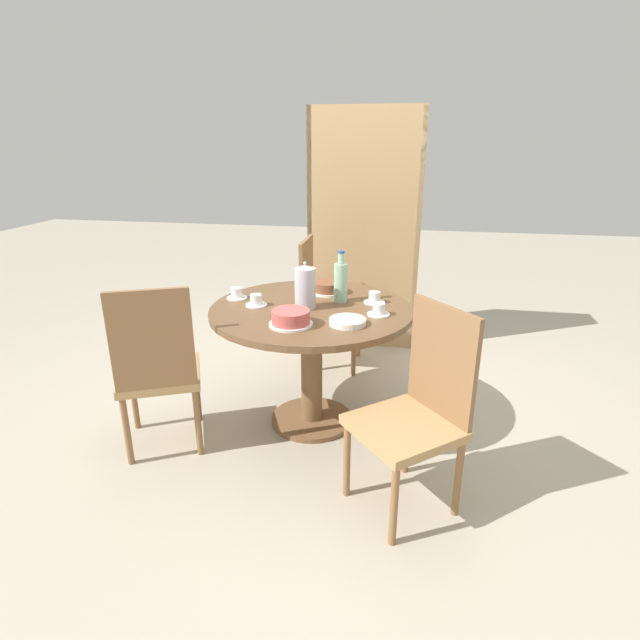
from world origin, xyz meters
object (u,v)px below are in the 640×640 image
at_px(cup_a, 256,301).
at_px(chair_a, 417,409).
at_px(bookshelf, 364,231).
at_px(water_bottle, 341,281).
at_px(chair_c, 158,368).
at_px(cup_b, 379,310).
at_px(coffee_pot, 305,287).
at_px(cup_d, 374,298).
at_px(cup_c, 237,294).
at_px(cake_main, 291,318).
at_px(chair_b, 323,302).
at_px(cake_second, 328,288).

bearing_deg(cup_a, chair_a, -32.30).
relative_size(bookshelf, water_bottle, 6.23).
bearing_deg(chair_c, cup_b, 173.01).
height_order(water_bottle, cup_a, water_bottle).
bearing_deg(water_bottle, bookshelf, 89.27).
xyz_separation_m(coffee_pot, cup_d, (0.37, 0.16, -0.10)).
bearing_deg(chair_c, cup_d, -177.10).
bearing_deg(cup_b, cup_a, 176.91).
relative_size(coffee_pot, water_bottle, 0.89).
bearing_deg(chair_c, water_bottle, -172.56).
bearing_deg(chair_a, cup_c, -162.86).
bearing_deg(chair_c, bookshelf, -141.14).
distance_m(coffee_pot, cake_main, 0.30).
relative_size(bookshelf, cup_a, 15.25).
relative_size(bookshelf, cup_c, 15.25).
distance_m(chair_c, coffee_pot, 0.90).
height_order(bookshelf, cup_a, bookshelf).
relative_size(cake_main, cup_c, 1.84).
xyz_separation_m(chair_a, cup_c, (-1.06, 0.69, 0.27)).
bearing_deg(cake_main, cup_b, 28.80).
xyz_separation_m(chair_b, cake_second, (0.12, -0.56, 0.28)).
height_order(cake_main, cup_b, cake_main).
relative_size(chair_b, cup_a, 7.83).
height_order(chair_a, bookshelf, bookshelf).
bearing_deg(cup_b, chair_c, -162.91).
bearing_deg(cup_d, coffee_pot, -156.84).
xyz_separation_m(chair_a, bookshelf, (-0.44, 1.97, 0.44)).
distance_m(cake_second, cup_a, 0.48).
relative_size(chair_b, cake_second, 4.67).
distance_m(chair_c, cup_c, 0.63).
bearing_deg(coffee_pot, bookshelf, 82.07).
xyz_separation_m(chair_a, coffee_pot, (-0.63, 0.59, 0.37)).
bearing_deg(cup_b, water_bottle, 139.53).
height_order(chair_a, cake_main, chair_a).
bearing_deg(cake_second, chair_b, 102.42).
height_order(chair_b, cup_c, chair_b).
bearing_deg(chair_c, cup_c, -143.77).
bearing_deg(water_bottle, cake_second, 123.47).
xyz_separation_m(chair_a, cake_main, (-0.65, 0.30, 0.28)).
distance_m(bookshelf, water_bottle, 1.23).
height_order(chair_b, cake_main, chair_b).
xyz_separation_m(cake_second, cup_a, (-0.36, -0.31, -0.01)).
relative_size(coffee_pot, cup_a, 2.17).
height_order(bookshelf, cup_c, bookshelf).
bearing_deg(cup_c, cake_main, -42.43).
distance_m(cup_c, cup_d, 0.81).
height_order(cup_a, cup_c, same).
height_order(chair_c, cup_b, chair_c).
relative_size(water_bottle, cup_a, 2.45).
xyz_separation_m(chair_b, coffee_pot, (0.05, -0.86, 0.37)).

